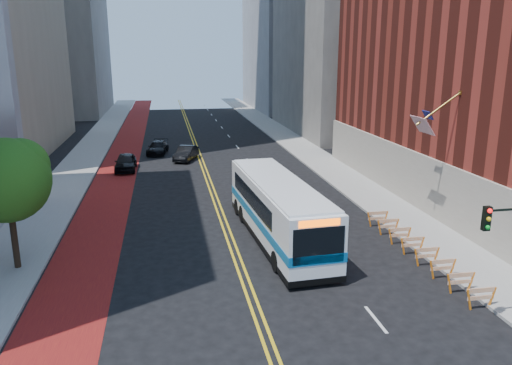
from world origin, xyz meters
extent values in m
plane|color=black|center=(0.00, 0.00, 0.00)|extent=(160.00, 160.00, 0.00)
cube|color=gray|center=(-12.00, 30.00, 0.07)|extent=(4.00, 140.00, 0.15)
cube|color=gray|center=(12.00, 30.00, 0.07)|extent=(4.00, 140.00, 0.15)
cube|color=maroon|center=(-8.10, 30.00, 0.00)|extent=(3.60, 140.00, 0.01)
cube|color=gold|center=(-0.18, 30.00, 0.00)|extent=(0.14, 140.00, 0.01)
cube|color=gold|center=(0.18, 30.00, 0.00)|extent=(0.14, 140.00, 0.01)
cube|color=silver|center=(4.80, -2.00, 0.01)|extent=(0.14, 2.20, 0.01)
cube|color=silver|center=(4.80, 6.00, 0.01)|extent=(0.14, 2.20, 0.01)
cube|color=silver|center=(4.80, 14.00, 0.01)|extent=(0.14, 2.20, 0.01)
cube|color=silver|center=(4.80, 22.00, 0.01)|extent=(0.14, 2.20, 0.01)
cube|color=silver|center=(4.80, 30.00, 0.01)|extent=(0.14, 2.20, 0.01)
cube|color=silver|center=(4.80, 38.00, 0.01)|extent=(0.14, 2.20, 0.01)
cube|color=silver|center=(4.80, 46.00, 0.01)|extent=(0.14, 2.20, 0.01)
cube|color=silver|center=(4.80, 54.00, 0.01)|extent=(0.14, 2.20, 0.01)
cube|color=silver|center=(4.80, 62.00, 0.01)|extent=(0.14, 2.20, 0.01)
cube|color=silver|center=(4.80, 70.00, 0.01)|extent=(0.14, 2.20, 0.01)
cube|color=silver|center=(4.80, 78.00, 0.01)|extent=(0.14, 2.20, 0.01)
cube|color=silver|center=(4.80, 86.00, 0.01)|extent=(0.14, 2.20, 0.01)
cube|color=#9E9384|center=(14.05, 12.00, 2.00)|extent=(0.50, 36.00, 4.00)
cube|color=black|center=(14.15, 6.00, 1.10)|extent=(0.35, 2.80, 2.20)
cube|color=black|center=(14.15, 13.00, 1.10)|extent=(0.35, 2.80, 2.20)
cube|color=black|center=(14.15, 20.00, 1.10)|extent=(0.35, 2.80, 2.20)
cube|color=#A57F33|center=(14.05, 8.00, 8.50)|extent=(0.25, 0.25, 0.25)
cylinder|color=#A57F33|center=(12.70, 8.00, 7.60)|extent=(2.85, 0.12, 2.05)
cube|color=#B21419|center=(11.70, 8.00, 6.60)|extent=(0.75, 1.90, 1.05)
cube|color=navy|center=(12.25, 8.45, 7.15)|extent=(0.39, 0.85, 0.52)
cube|color=orange|center=(9.05, -2.00, 0.50)|extent=(0.32, 0.06, 0.99)
cube|color=orange|center=(10.15, -2.00, 0.50)|extent=(0.32, 0.06, 0.99)
cube|color=orange|center=(9.60, -2.00, 0.90)|extent=(1.25, 0.05, 0.22)
cube|color=orange|center=(9.60, -2.00, 0.55)|extent=(1.25, 0.05, 0.18)
cube|color=orange|center=(9.05, -0.45, 0.50)|extent=(0.32, 0.06, 0.99)
cube|color=orange|center=(10.15, -0.45, 0.50)|extent=(0.32, 0.06, 0.99)
cube|color=orange|center=(9.60, -0.45, 0.90)|extent=(1.25, 0.05, 0.22)
cube|color=orange|center=(9.60, -0.45, 0.55)|extent=(1.25, 0.05, 0.18)
cube|color=orange|center=(9.05, 1.10, 0.50)|extent=(0.32, 0.06, 0.99)
cube|color=orange|center=(10.15, 1.10, 0.50)|extent=(0.32, 0.06, 0.99)
cube|color=orange|center=(9.60, 1.10, 0.90)|extent=(1.25, 0.05, 0.22)
cube|color=orange|center=(9.60, 1.10, 0.55)|extent=(1.25, 0.05, 0.18)
cube|color=orange|center=(9.05, 2.65, 0.50)|extent=(0.32, 0.06, 0.99)
cube|color=orange|center=(10.15, 2.65, 0.50)|extent=(0.32, 0.06, 0.99)
cube|color=orange|center=(9.60, 2.65, 0.90)|extent=(1.25, 0.05, 0.22)
cube|color=orange|center=(9.60, 2.65, 0.55)|extent=(1.25, 0.05, 0.18)
cube|color=orange|center=(9.05, 4.20, 0.50)|extent=(0.32, 0.06, 0.99)
cube|color=orange|center=(10.15, 4.20, 0.50)|extent=(0.32, 0.06, 0.99)
cube|color=orange|center=(9.60, 4.20, 0.90)|extent=(1.25, 0.05, 0.22)
cube|color=orange|center=(9.60, 4.20, 0.55)|extent=(1.25, 0.05, 0.18)
cube|color=orange|center=(9.05, 5.75, 0.50)|extent=(0.32, 0.06, 0.99)
cube|color=orange|center=(10.15, 5.75, 0.50)|extent=(0.32, 0.06, 0.99)
cube|color=orange|center=(9.60, 5.75, 0.90)|extent=(1.25, 0.05, 0.22)
cube|color=orange|center=(9.60, 5.75, 0.55)|extent=(1.25, 0.05, 0.18)
cube|color=orange|center=(9.05, 7.30, 0.50)|extent=(0.32, 0.06, 0.99)
cube|color=orange|center=(10.15, 7.30, 0.50)|extent=(0.32, 0.06, 0.99)
cube|color=orange|center=(9.60, 7.30, 0.90)|extent=(1.25, 0.05, 0.22)
cube|color=orange|center=(9.60, 7.30, 0.55)|extent=(1.25, 0.05, 0.18)
cube|color=orange|center=(9.05, 8.85, 0.50)|extent=(0.32, 0.06, 0.99)
cube|color=orange|center=(10.15, 8.85, 0.50)|extent=(0.32, 0.06, 0.99)
cube|color=orange|center=(9.60, 8.85, 0.90)|extent=(1.25, 0.05, 0.22)
cube|color=orange|center=(9.60, 8.85, 0.55)|extent=(1.25, 0.05, 0.18)
cylinder|color=black|center=(-11.30, 6.00, 1.75)|extent=(0.32, 0.32, 3.20)
sphere|color=#1F5111|center=(-11.30, 6.00, 4.75)|extent=(4.20, 4.20, 4.20)
sphere|color=#1F5111|center=(-10.70, 6.40, 5.35)|extent=(2.80, 2.80, 2.80)
cylinder|color=black|center=(9.30, -3.50, 5.05)|extent=(2.00, 0.10, 0.10)
cube|color=black|center=(8.30, -3.50, 4.75)|extent=(0.28, 0.22, 0.95)
sphere|color=red|center=(8.30, -3.64, 5.10)|extent=(0.18, 0.18, 0.18)
sphere|color=yellow|center=(8.30, -3.64, 4.77)|extent=(0.18, 0.18, 0.18)
sphere|color=#0CA526|center=(8.30, -3.64, 4.44)|extent=(0.18, 0.18, 0.18)
cube|color=white|center=(2.79, 7.67, 1.96)|extent=(3.67, 13.39, 3.14)
cube|color=#095997|center=(2.79, 7.67, 1.49)|extent=(3.72, 13.44, 0.50)
cube|color=black|center=(2.74, 8.55, 2.48)|extent=(3.48, 9.43, 1.05)
cube|color=black|center=(3.20, 1.10, 2.21)|extent=(2.53, 0.26, 1.77)
cube|color=black|center=(2.39, 14.24, 2.43)|extent=(2.30, 0.25, 1.10)
cube|color=#FF5905|center=(3.20, 1.08, 3.31)|extent=(2.01, 0.21, 0.33)
cube|color=white|center=(2.79, 7.67, 3.59)|extent=(3.49, 12.72, 0.13)
cube|color=black|center=(2.79, 7.67, 0.39)|extent=(3.71, 13.43, 0.33)
cylinder|color=black|center=(1.75, 3.36, 0.55)|extent=(0.40, 1.12, 1.10)
cylinder|color=black|center=(4.35, 3.52, 0.55)|extent=(0.40, 1.12, 1.10)
cylinder|color=black|center=(1.27, 11.29, 0.55)|extent=(0.40, 1.12, 1.10)
cylinder|color=black|center=(3.87, 11.45, 0.55)|extent=(0.40, 1.12, 1.10)
cylinder|color=black|center=(1.17, 12.88, 0.55)|extent=(0.40, 1.12, 1.10)
cylinder|color=black|center=(3.77, 13.04, 0.55)|extent=(0.40, 1.12, 1.10)
imported|color=black|center=(-7.34, 27.93, 0.79)|extent=(1.92, 4.67, 1.59)
imported|color=black|center=(-1.50, 31.56, 0.74)|extent=(2.95, 4.73, 1.47)
imported|color=black|center=(-4.41, 35.49, 0.68)|extent=(2.68, 4.94, 1.36)
camera|label=1|loc=(-3.53, -19.54, 10.85)|focal=35.00mm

